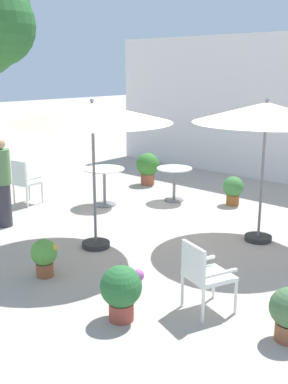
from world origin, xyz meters
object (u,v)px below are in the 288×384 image
at_px(potted_plant_0, 148,166).
at_px(potted_plant_1, 121,289).
at_px(patio_chair_0, 204,272).
at_px(standing_person, 2,182).
at_px(potted_plant_2, 44,256).
at_px(cafe_table_1, 104,180).
at_px(patio_umbrella_1, 92,114).
at_px(patio_chair_1, 24,180).
at_px(patio_umbrella_0, 266,114).
at_px(potted_plant_4, 233,189).
at_px(cafe_table_0, 174,178).

relative_size(potted_plant_0, potted_plant_1, 1.20).
bearing_deg(patio_chair_0, potted_plant_1, -126.05).
height_order(potted_plant_1, standing_person, standing_person).
bearing_deg(potted_plant_2, cafe_table_1, 124.14).
bearing_deg(cafe_table_1, standing_person, -98.75).
height_order(patio_umbrella_1, potted_plant_2, patio_umbrella_1).
bearing_deg(patio_chair_1, patio_umbrella_1, -11.54).
height_order(potted_plant_0, potted_plant_2, potted_plant_0).
relative_size(patio_umbrella_0, standing_person, 1.44).
height_order(potted_plant_2, potted_plant_4, potted_plant_4).
bearing_deg(patio_chair_1, patio_chair_0, -11.65).
distance_m(patio_chair_1, potted_plant_4, 4.28).
height_order(patio_chair_1, potted_plant_1, patio_chair_1).
bearing_deg(potted_plant_2, standing_person, 161.55).
xyz_separation_m(potted_plant_2, standing_person, (-2.26, 0.75, 0.52)).
bearing_deg(patio_umbrella_1, patio_umbrella_0, 49.39).
bearing_deg(potted_plant_0, potted_plant_1, -49.97).
xyz_separation_m(patio_umbrella_1, cafe_table_0, (-0.81, 2.91, -1.58)).
bearing_deg(patio_umbrella_0, patio_chair_1, -162.70).
height_order(cafe_table_0, patio_chair_0, patio_chair_0).
relative_size(cafe_table_1, patio_chair_0, 0.97).
xyz_separation_m(patio_chair_0, potted_plant_2, (-2.13, -0.68, -0.19)).
distance_m(potted_plant_1, potted_plant_2, 1.58).
bearing_deg(potted_plant_0, patio_chair_1, -102.50).
xyz_separation_m(cafe_table_0, potted_plant_0, (-1.38, 0.67, -0.05)).
relative_size(patio_umbrella_1, patio_chair_0, 2.83).
distance_m(patio_umbrella_1, potted_plant_4, 3.91).
bearing_deg(cafe_table_0, patio_chair_0, -46.43).
height_order(patio_chair_0, potted_plant_1, patio_chair_0).
height_order(cafe_table_1, potted_plant_0, cafe_table_1).
height_order(patio_umbrella_0, cafe_table_1, patio_umbrella_0).
bearing_deg(standing_person, potted_plant_4, 60.46).
bearing_deg(patio_chair_1, cafe_table_1, 41.55).
height_order(cafe_table_0, potted_plant_2, cafe_table_0).
height_order(patio_umbrella_0, potted_plant_2, patio_umbrella_0).
xyz_separation_m(patio_umbrella_0, patio_chair_0, (0.72, -2.52, -1.57)).
bearing_deg(potted_plant_1, patio_chair_1, 158.61).
bearing_deg(cafe_table_1, patio_umbrella_0, 5.75).
distance_m(potted_plant_1, standing_person, 3.95).
bearing_deg(patio_umbrella_1, standing_person, -167.52).
distance_m(potted_plant_0, potted_plant_4, 2.47).
bearing_deg(patio_chair_1, potted_plant_4, 42.92).
xyz_separation_m(potted_plant_4, standing_person, (-2.22, -3.92, 0.48)).
xyz_separation_m(patio_umbrella_0, potted_plant_2, (-1.41, -3.19, -1.76)).
height_order(potted_plant_1, potted_plant_4, potted_plant_1).
height_order(patio_umbrella_0, patio_chair_0, patio_umbrella_0).
relative_size(cafe_table_1, potted_plant_4, 1.38).
bearing_deg(standing_person, patio_umbrella_1, 12.48).
height_order(patio_umbrella_0, potted_plant_1, patio_umbrella_0).
bearing_deg(cafe_table_0, potted_plant_1, -57.21).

